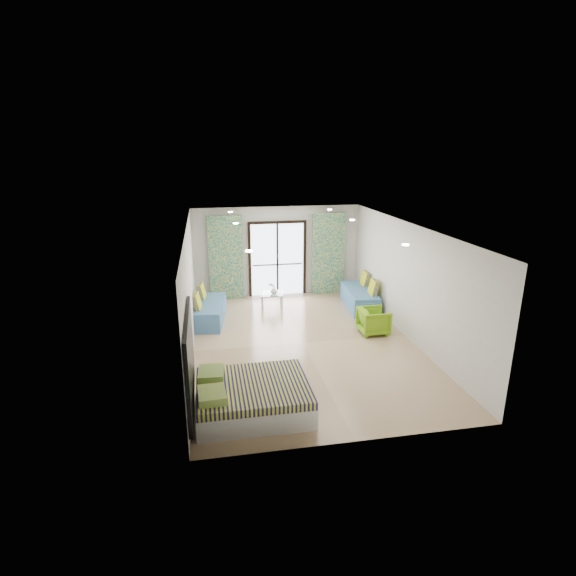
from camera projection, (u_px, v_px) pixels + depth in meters
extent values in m
cube|color=black|center=(277.00, 222.00, 13.24)|extent=(1.76, 0.08, 0.08)
cube|color=black|center=(250.00, 261.00, 13.43)|extent=(0.08, 0.08, 2.20)
cube|color=black|center=(305.00, 259.00, 13.73)|extent=(0.08, 0.08, 2.20)
cube|color=black|center=(277.00, 260.00, 13.58)|extent=(0.05, 0.06, 2.20)
cube|color=#595451|center=(277.00, 264.00, 13.64)|extent=(1.52, 0.03, 0.04)
cube|color=beige|center=(226.00, 258.00, 13.13)|extent=(1.00, 0.10, 2.50)
cube|color=beige|center=(328.00, 254.00, 13.67)|extent=(1.00, 0.10, 2.50)
cylinder|color=#FFE0B2|center=(249.00, 251.00, 7.51)|extent=(0.12, 0.12, 0.02)
cylinder|color=#FFE0B2|center=(405.00, 245.00, 8.00)|extent=(0.12, 0.12, 0.02)
cylinder|color=#FFE0B2|center=(236.00, 223.00, 10.33)|extent=(0.12, 0.12, 0.02)
cylinder|color=#FFE0B2|center=(352.00, 220.00, 10.81)|extent=(0.12, 0.12, 0.02)
cylinder|color=#FFE0B2|center=(230.00, 212.00, 12.21)|extent=(0.12, 0.12, 0.02)
cylinder|color=#FFE0B2|center=(330.00, 210.00, 12.69)|extent=(0.12, 0.12, 0.02)
cube|color=black|center=(190.00, 360.00, 7.22)|extent=(0.06, 2.10, 1.50)
cube|color=silver|center=(191.00, 331.00, 8.39)|extent=(0.02, 0.10, 0.10)
cube|color=silver|center=(253.00, 401.00, 7.65)|extent=(1.90, 1.52, 0.38)
cube|color=navy|center=(253.00, 387.00, 7.57)|extent=(1.88, 1.55, 0.14)
cube|color=#1C7E73|center=(212.00, 395.00, 7.07)|extent=(0.45, 0.54, 0.13)
cube|color=#1C7E73|center=(211.00, 374.00, 7.75)|extent=(0.46, 0.55, 0.13)
cube|color=teal|center=(210.00, 314.00, 11.69)|extent=(0.94, 1.89, 0.40)
cube|color=teal|center=(209.00, 305.00, 11.62)|extent=(0.92, 1.85, 0.10)
cube|color=navy|center=(197.00, 302.00, 11.13)|extent=(0.26, 0.48, 0.42)
cube|color=navy|center=(201.00, 291.00, 11.94)|extent=(0.26, 0.48, 0.42)
cube|color=teal|center=(359.00, 300.00, 12.74)|extent=(0.89, 1.93, 0.41)
cube|color=teal|center=(360.00, 291.00, 12.66)|extent=(0.87, 1.89, 0.10)
cube|color=navy|center=(373.00, 287.00, 12.20)|extent=(0.25, 0.48, 0.43)
cube|color=navy|center=(365.00, 279.00, 13.03)|extent=(0.25, 0.48, 0.43)
cylinder|color=silver|center=(263.00, 304.00, 12.46)|extent=(0.05, 0.05, 0.40)
cylinder|color=silver|center=(282.00, 303.00, 12.50)|extent=(0.05, 0.05, 0.40)
cylinder|color=silver|center=(262.00, 297.00, 12.97)|extent=(0.05, 0.05, 0.40)
cylinder|color=silver|center=(281.00, 297.00, 13.02)|extent=(0.05, 0.05, 0.40)
cube|color=#8CA59E|center=(272.00, 294.00, 12.68)|extent=(0.68, 0.68, 0.02)
sphere|color=white|center=(273.00, 286.00, 12.62)|extent=(0.07, 0.07, 0.07)
sphere|color=white|center=(271.00, 285.00, 12.66)|extent=(0.07, 0.07, 0.07)
sphere|color=white|center=(270.00, 285.00, 12.60)|extent=(0.07, 0.07, 0.07)
sphere|color=white|center=(272.00, 284.00, 12.55)|extent=(0.07, 0.07, 0.07)
imported|color=white|center=(274.00, 291.00, 12.59)|extent=(0.26, 0.26, 0.20)
imported|color=#72AA16|center=(374.00, 320.00, 10.88)|extent=(0.63, 0.68, 0.69)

